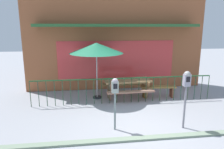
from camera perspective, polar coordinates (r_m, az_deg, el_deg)
ground at (r=6.18m, az=7.05°, el=-14.37°), size 40.00×40.00×0.00m
pub_storefront at (r=9.63m, az=1.10°, el=12.57°), size 8.06×1.29×5.56m
patio_fence_front at (r=7.87m, az=3.33°, el=-3.06°), size 6.80×0.04×0.97m
picnic_table_left at (r=8.37m, az=4.20°, el=-2.45°), size 1.85×1.43×0.79m
patio_umbrella at (r=8.15m, az=-4.24°, el=7.11°), size 2.07×2.07×2.21m
patio_bench at (r=8.71m, az=12.41°, el=-3.87°), size 1.43×0.47×0.48m
parking_meter_near at (r=6.08m, az=19.53°, el=-2.62°), size 0.18×0.17×1.65m
parking_meter_far at (r=5.67m, az=0.82°, el=-4.34°), size 0.18×0.17×1.48m
curb_edge at (r=5.70m, az=8.55°, el=-16.96°), size 11.29×0.20×0.11m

